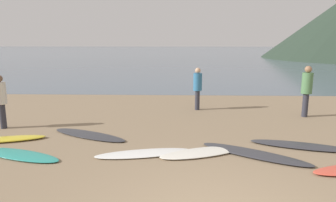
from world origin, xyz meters
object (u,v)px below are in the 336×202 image
object	(u,v)px
surfboard_5	(254,154)
person_3	(307,87)
person_0	(198,85)
surfboard_1	(20,155)
surfboard_4	(201,152)
surfboard_6	(301,146)
surfboard_3	(144,153)
surfboard_2	(89,135)
surfboard_0	(7,139)
person_1	(1,97)

from	to	relation	value
surfboard_5	person_3	size ratio (longest dim) A/B	1.48
person_3	person_0	bearing A→B (deg)	77.12
surfboard_5	surfboard_1	bearing A→B (deg)	-145.23
surfboard_4	surfboard_5	distance (m)	1.21
surfboard_6	surfboard_1	bearing A→B (deg)	-155.70
surfboard_1	surfboard_3	bearing A→B (deg)	23.08
surfboard_2	surfboard_6	distance (m)	5.53
surfboard_2	surfboard_5	size ratio (longest dim) A/B	0.94
surfboard_3	surfboard_6	distance (m)	3.87
surfboard_1	surfboard_3	size ratio (longest dim) A/B	0.96
surfboard_6	person_3	size ratio (longest dim) A/B	1.39
surfboard_0	surfboard_3	xyz separation A→B (m)	(3.69, -0.86, -0.02)
surfboard_5	surfboard_6	world-z (taller)	surfboard_5
person_1	person_0	bearing A→B (deg)	-59.07
surfboard_2	person_3	xyz separation A→B (m)	(6.78, 2.40, 0.99)
surfboard_1	person_3	world-z (taller)	person_3
surfboard_2	surfboard_6	size ratio (longest dim) A/B	0.99
surfboard_1	person_0	distance (m)	6.58
surfboard_5	person_3	xyz separation A→B (m)	(2.59, 3.72, 0.99)
surfboard_3	person_0	distance (m)	5.02
surfboard_1	surfboard_0	bearing A→B (deg)	149.54
person_0	surfboard_2	bearing A→B (deg)	-178.33
surfboard_5	person_1	size ratio (longest dim) A/B	1.62
surfboard_6	surfboard_2	bearing A→B (deg)	-170.30
surfboard_3	surfboard_5	world-z (taller)	surfboard_5
surfboard_5	person_0	world-z (taller)	person_0
surfboard_2	person_0	distance (m)	4.70
surfboard_6	person_0	world-z (taller)	person_0
surfboard_3	surfboard_6	world-z (taller)	surfboard_6
person_0	person_1	size ratio (longest dim) A/B	0.99
person_3	surfboard_5	bearing A→B (deg)	147.06
surfboard_6	person_1	xyz separation A→B (m)	(-8.23, 1.39, 0.90)
person_0	person_3	world-z (taller)	person_3
surfboard_0	surfboard_4	world-z (taller)	surfboard_0
surfboard_1	person_1	bearing A→B (deg)	145.34
surfboard_0	surfboard_5	world-z (taller)	surfboard_0
surfboard_5	surfboard_2	bearing A→B (deg)	-165.16
surfboard_5	surfboard_6	xyz separation A→B (m)	(1.29, 0.60, -0.00)
person_1	surfboard_6	bearing A→B (deg)	-93.07
surfboard_0	surfboard_4	size ratio (longest dim) A/B	0.96
surfboard_0	surfboard_4	xyz separation A→B (m)	(5.01, -0.77, -0.01)
person_3	surfboard_1	bearing A→B (deg)	118.38
surfboard_6	person_0	distance (m)	4.77
surfboard_4	surfboard_6	world-z (taller)	surfboard_6
surfboard_5	person_1	xyz separation A→B (m)	(-6.94, 1.99, 0.90)
surfboard_2	surfboard_5	distance (m)	4.39
surfboard_2	person_1	bearing A→B (deg)	-167.40
surfboard_4	surfboard_3	bearing A→B (deg)	162.87
surfboard_0	surfboard_5	bearing A→B (deg)	-24.09
person_0	person_1	xyz separation A→B (m)	(-5.91, -2.69, 0.01)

